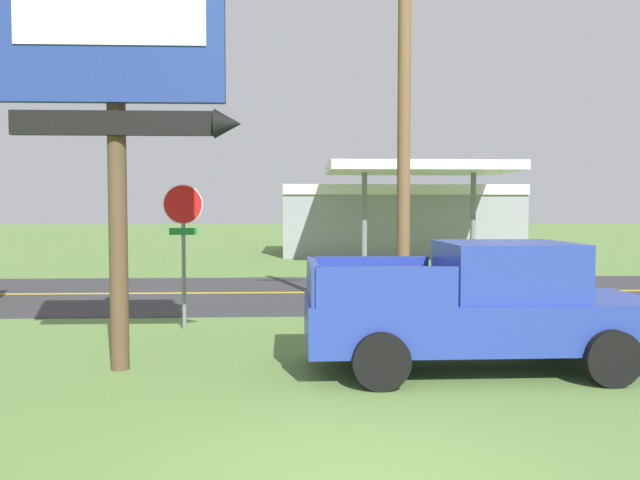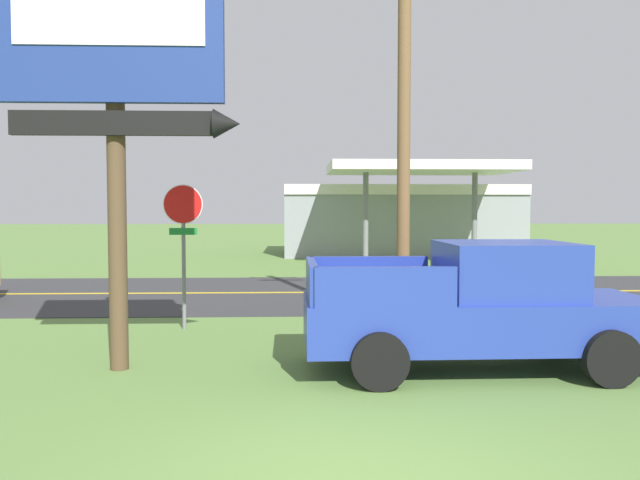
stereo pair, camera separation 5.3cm
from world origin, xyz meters
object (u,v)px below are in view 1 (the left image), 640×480
motel_sign (117,61)px  stop_sign (183,230)px  utility_pole (404,93)px  pickup_blue_parked_on_lawn (481,307)px  gas_station (398,218)px

motel_sign → stop_sign: (0.37, 3.38, -2.62)m
utility_pole → pickup_blue_parked_on_lawn: bearing=-78.6°
gas_station → motel_sign: bearing=-108.8°
utility_pole → pickup_blue_parked_on_lawn: size_ratio=1.72×
stop_sign → utility_pole: 5.22m
utility_pole → gas_station: size_ratio=0.75×
utility_pole → pickup_blue_parked_on_lawn: 5.00m
motel_sign → pickup_blue_parked_on_lawn: (5.46, -0.13, -3.68)m
utility_pole → gas_station: bearing=80.9°
pickup_blue_parked_on_lawn → motel_sign: bearing=178.7°
utility_pole → gas_station: utility_pole is taller
stop_sign → pickup_blue_parked_on_lawn: (5.09, -3.50, -1.06)m
gas_station → pickup_blue_parked_on_lawn: bearing=-96.3°
motel_sign → gas_station: bearing=71.2°
utility_pole → stop_sign: bearing=176.1°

